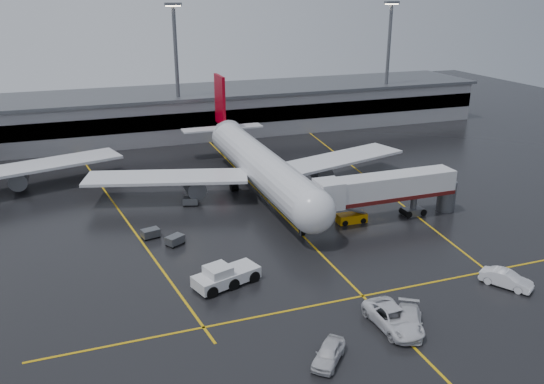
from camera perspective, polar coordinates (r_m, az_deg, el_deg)
name	(u,v)px	position (r m, az deg, el deg)	size (l,w,h in m)	color
ground	(281,214)	(72.51, 0.95, -2.28)	(220.00, 220.00, 0.00)	black
apron_line_centre	(281,214)	(72.51, 0.95, -2.28)	(0.25, 90.00, 0.02)	gold
apron_line_stop	(363,296)	(54.59, 9.29, -10.48)	(60.00, 0.25, 0.02)	gold
apron_line_left	(116,207)	(77.82, -15.66, -1.46)	(0.25, 70.00, 0.02)	gold
apron_line_right	(366,177)	(88.30, 9.62, 1.56)	(0.25, 70.00, 0.02)	gold
terminal	(198,111)	(115.55, -7.57, 8.23)	(122.00, 19.00, 8.60)	gray
light_mast_mid	(176,65)	(107.21, -9.77, 12.72)	(3.00, 1.20, 25.45)	#595B60
light_mast_right	(388,56)	(123.37, 11.83, 13.50)	(3.00, 1.20, 25.45)	#595B60
main_airliner	(257,163)	(79.72, -1.50, 3.00)	(48.80, 45.60, 14.10)	silver
jet_bridge	(387,190)	(71.06, 11.70, 0.21)	(19.90, 3.40, 6.05)	silver
pushback_tractor	(225,276)	(55.50, -4.87, -8.62)	(7.14, 4.61, 2.37)	silver
belt_loader	(352,218)	(70.53, 8.16, -2.64)	(3.79, 1.86, 2.37)	#C87E03
service_van_a	(393,318)	(50.08, 12.34, -12.54)	(2.97, 6.45, 1.79)	silver
service_van_b	(409,321)	(50.20, 13.88, -12.76)	(2.17, 5.34, 1.55)	silver
service_van_c	(506,279)	(59.72, 22.88, -8.22)	(1.72, 4.93, 1.62)	white
service_van_d	(329,353)	(45.40, 5.82, -16.13)	(1.77, 4.40, 1.50)	silver
baggage_cart_a	(175,240)	(64.69, -9.91, -4.85)	(2.39, 2.16, 1.12)	#595B60
baggage_cart_b	(151,233)	(67.00, -12.34, -4.12)	(2.25, 1.73, 1.12)	#595B60
baggage_cart_c	(191,201)	(76.07, -8.35, -0.91)	(2.29, 1.83, 1.12)	#595B60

